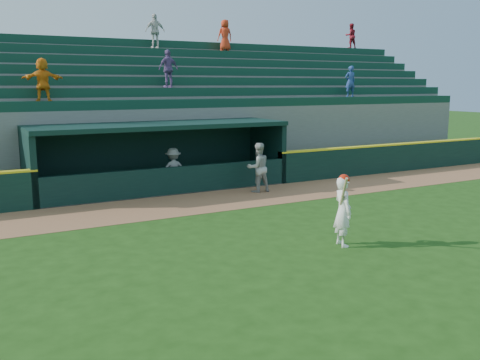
# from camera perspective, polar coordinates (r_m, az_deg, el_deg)

# --- Properties ---
(ground) EXTENTS (120.00, 120.00, 0.00)m
(ground) POSITION_cam_1_polar(r_m,az_deg,el_deg) (13.41, 3.31, -6.53)
(ground) COLOR #1E4310
(ground) RESTS_ON ground
(warning_track) EXTENTS (40.00, 3.00, 0.01)m
(warning_track) POSITION_cam_1_polar(r_m,az_deg,el_deg) (17.62, -5.17, -2.49)
(warning_track) COLOR #965F3C
(warning_track) RESTS_ON ground
(field_wall_right) EXTENTS (15.50, 0.30, 1.20)m
(field_wall_right) POSITION_cam_1_polar(r_m,az_deg,el_deg) (26.06, 18.73, 2.43)
(field_wall_right) COLOR black
(field_wall_right) RESTS_ON ground
(wall_stripe_right) EXTENTS (15.50, 0.32, 0.06)m
(wall_stripe_right) POSITION_cam_1_polar(r_m,az_deg,el_deg) (25.98, 18.81, 3.81)
(wall_stripe_right) COLOR yellow
(wall_stripe_right) RESTS_ON field_wall_right
(dugout_player_front) EXTENTS (0.90, 0.71, 1.79)m
(dugout_player_front) POSITION_cam_1_polar(r_m,az_deg,el_deg) (19.29, 1.94, 1.34)
(dugout_player_front) COLOR #AAAAA4
(dugout_player_front) RESTS_ON ground
(dugout_player_inside) EXTENTS (1.08, 0.69, 1.58)m
(dugout_player_inside) POSITION_cam_1_polar(r_m,az_deg,el_deg) (19.66, -7.13, 1.11)
(dugout_player_inside) COLOR gray
(dugout_player_inside) RESTS_ON ground
(dugout) EXTENTS (9.40, 2.80, 2.46)m
(dugout) POSITION_cam_1_polar(r_m,az_deg,el_deg) (20.24, -8.76, 2.95)
(dugout) COLOR slate
(dugout) RESTS_ON ground
(stands) EXTENTS (34.50, 6.25, 7.41)m
(stands) POSITION_cam_1_polar(r_m,az_deg,el_deg) (24.46, -12.57, 6.49)
(stands) COLOR slate
(stands) RESTS_ON ground
(batter_at_plate) EXTENTS (0.58, 0.80, 1.77)m
(batter_at_plate) POSITION_cam_1_polar(r_m,az_deg,el_deg) (13.05, 10.92, -3.16)
(batter_at_plate) COLOR white
(batter_at_plate) RESTS_ON ground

